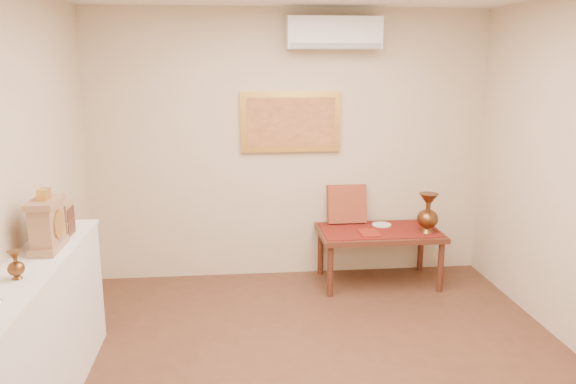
{
  "coord_description": "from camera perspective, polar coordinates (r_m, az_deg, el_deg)",
  "views": [
    {
      "loc": [
        -0.59,
        -3.34,
        2.18
      ],
      "look_at": [
        -0.14,
        1.15,
        1.13
      ],
      "focal_mm": 35.0,
      "sensor_mm": 36.0,
      "label": 1
    }
  ],
  "objects": [
    {
      "name": "painting",
      "position": [
        5.63,
        0.28,
        7.14
      ],
      "size": [
        1.0,
        0.06,
        0.6
      ],
      "color": "gold",
      "rests_on": "wall_back"
    },
    {
      "name": "menu",
      "position": [
        5.51,
        8.23,
        -4.12
      ],
      "size": [
        0.19,
        0.25,
        0.01
      ],
      "primitive_type": "cube",
      "rotation": [
        0.0,
        0.0,
        0.02
      ],
      "color": "maroon",
      "rests_on": "table_cloth"
    },
    {
      "name": "wooden_chest",
      "position": [
        4.25,
        -22.15,
        -2.59
      ],
      "size": [
        0.16,
        0.21,
        0.24
      ],
      "color": "#A27753",
      "rests_on": "display_ledge"
    },
    {
      "name": "ac_unit",
      "position": [
        5.56,
        4.67,
        15.78
      ],
      "size": [
        0.9,
        0.25,
        0.3
      ],
      "color": "silver",
      "rests_on": "wall_back"
    },
    {
      "name": "mantel_clock",
      "position": [
        3.96,
        -23.27,
        -3.01
      ],
      "size": [
        0.17,
        0.36,
        0.41
      ],
      "color": "#A27753",
      "rests_on": "display_ledge"
    },
    {
      "name": "display_ledge",
      "position": [
        3.94,
        -24.09,
        -13.5
      ],
      "size": [
        0.37,
        2.02,
        0.98
      ],
      "color": "white",
      "rests_on": "floor"
    },
    {
      "name": "cushion",
      "position": [
        5.81,
        5.98,
        -1.19
      ],
      "size": [
        0.4,
        0.18,
        0.41
      ],
      "primitive_type": "cube",
      "rotation": [
        -0.21,
        0.0,
        0.0
      ],
      "color": "maroon",
      "rests_on": "table_cloth"
    },
    {
      "name": "plate",
      "position": [
        5.8,
        9.49,
        -3.3
      ],
      "size": [
        0.19,
        0.19,
        0.01
      ],
      "primitive_type": "cylinder",
      "color": "white",
      "rests_on": "table_cloth"
    },
    {
      "name": "brass_urn_tall",
      "position": [
        5.61,
        14.05,
        -1.66
      ],
      "size": [
        0.21,
        0.21,
        0.47
      ],
      "primitive_type": null,
      "color": "brown",
      "rests_on": "table_cloth"
    },
    {
      "name": "table_cloth",
      "position": [
        5.66,
        9.25,
        -3.82
      ],
      "size": [
        1.14,
        0.59,
        0.01
      ],
      "primitive_type": "cube",
      "color": "maroon",
      "rests_on": "low_table"
    },
    {
      "name": "low_table",
      "position": [
        5.68,
        9.23,
        -4.49
      ],
      "size": [
        1.2,
        0.7,
        0.55
      ],
      "color": "#512518",
      "rests_on": "floor"
    },
    {
      "name": "brass_urn_small",
      "position": [
        3.53,
        -25.96,
        -6.31
      ],
      "size": [
        0.1,
        0.1,
        0.21
      ],
      "primitive_type": null,
      "color": "brown",
      "rests_on": "display_ledge"
    },
    {
      "name": "wall_back",
      "position": [
        5.69,
        0.25,
        4.66
      ],
      "size": [
        4.0,
        0.02,
        2.7
      ],
      "primitive_type": "cube",
      "color": "beige",
      "rests_on": "ground"
    }
  ]
}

